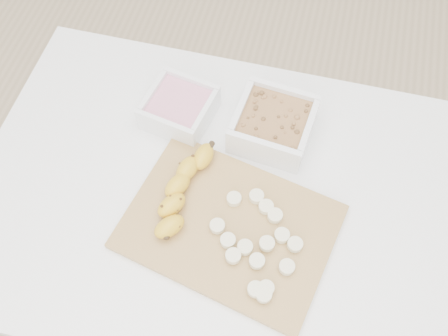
% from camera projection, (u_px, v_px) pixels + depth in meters
% --- Properties ---
extents(ground, '(3.50, 3.50, 0.00)m').
position_uv_depth(ground, '(222.00, 295.00, 1.65)').
color(ground, '#C6AD89').
rests_on(ground, ground).
extents(table, '(1.00, 0.70, 0.75)m').
position_uv_depth(table, '(221.00, 215.00, 1.08)').
color(table, white).
rests_on(table, ground).
extents(bowl_yogurt, '(0.16, 0.16, 0.06)m').
position_uv_depth(bowl_yogurt, '(179.00, 108.00, 1.06)').
color(bowl_yogurt, white).
rests_on(bowl_yogurt, table).
extents(bowl_granola, '(0.17, 0.17, 0.07)m').
position_uv_depth(bowl_granola, '(273.00, 124.00, 1.03)').
color(bowl_granola, white).
rests_on(bowl_granola, table).
extents(cutting_board, '(0.43, 0.35, 0.01)m').
position_uv_depth(cutting_board, '(229.00, 227.00, 0.95)').
color(cutting_board, tan).
rests_on(cutting_board, table).
extents(banana, '(0.12, 0.22, 0.04)m').
position_uv_depth(banana, '(182.00, 191.00, 0.96)').
color(banana, gold).
rests_on(banana, cutting_board).
extents(banana_slices, '(0.18, 0.21, 0.02)m').
position_uv_depth(banana_slices, '(258.00, 244.00, 0.92)').
color(banana_slices, beige).
rests_on(banana_slices, cutting_board).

